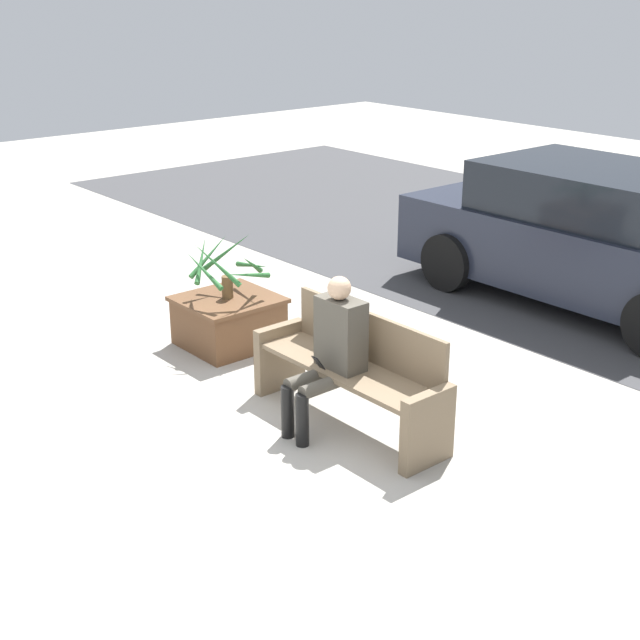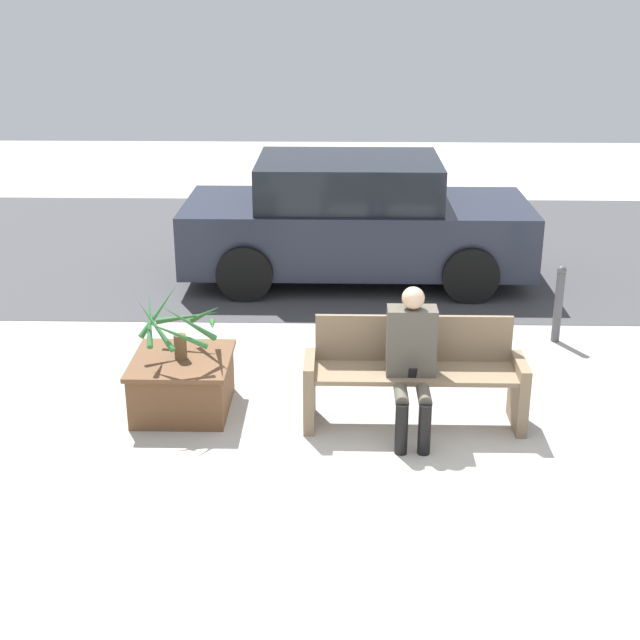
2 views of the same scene
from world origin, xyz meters
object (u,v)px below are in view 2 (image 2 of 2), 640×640
(planter_box, at_px, (183,382))
(parked_car, at_px, (355,221))
(bench, at_px, (414,374))
(bollard_post, at_px, (559,302))
(potted_plant, at_px, (179,325))
(person_seated, at_px, (412,355))

(planter_box, bearing_deg, parked_car, 67.71)
(bench, relative_size, bollard_post, 2.24)
(bench, distance_m, bollard_post, 2.48)
(bench, bearing_deg, bollard_post, 48.67)
(planter_box, xyz_separation_m, potted_plant, (0.00, -0.01, 0.54))
(potted_plant, bearing_deg, parked_car, 67.80)
(potted_plant, distance_m, bollard_post, 4.03)
(parked_car, bearing_deg, planter_box, -112.29)
(bench, height_order, bollard_post, bench)
(parked_car, bearing_deg, bollard_post, -44.99)
(parked_car, bearing_deg, potted_plant, -112.20)
(planter_box, distance_m, parked_car, 4.12)
(planter_box, bearing_deg, potted_plant, -55.88)
(potted_plant, bearing_deg, bollard_post, 24.93)
(bench, xyz_separation_m, person_seated, (-0.04, -0.19, 0.25))
(bench, bearing_deg, person_seated, -102.61)
(potted_plant, bearing_deg, bench, -4.92)
(potted_plant, relative_size, bollard_post, 0.92)
(bench, bearing_deg, potted_plant, 175.08)
(potted_plant, relative_size, parked_car, 0.18)
(person_seated, bearing_deg, bench, 77.39)
(planter_box, height_order, potted_plant, potted_plant)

